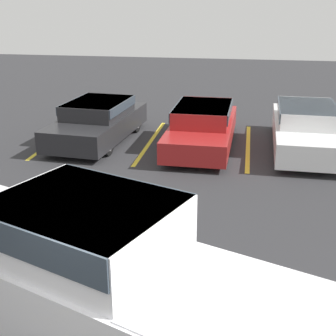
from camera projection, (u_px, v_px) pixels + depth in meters
name	position (u px, v px, depth m)	size (l,w,h in m)	color
stall_stripe_a	(59.00, 137.00, 14.93)	(0.12, 4.59, 0.01)	yellow
stall_stripe_b	(150.00, 142.00, 14.46)	(0.12, 4.59, 0.01)	yellow
stall_stripe_c	(248.00, 147.00, 13.98)	(0.12, 4.59, 0.01)	yellow
pickup_truck	(107.00, 278.00, 5.78)	(6.36, 4.01, 1.94)	silver
parked_sedan_a	(98.00, 120.00, 14.36)	(2.19, 4.48, 1.24)	#232326
parked_sedan_b	(203.00, 125.00, 13.81)	(1.84, 4.68, 1.23)	maroon
parked_sedan_c	(306.00, 127.00, 13.50)	(1.90, 4.83, 1.29)	silver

